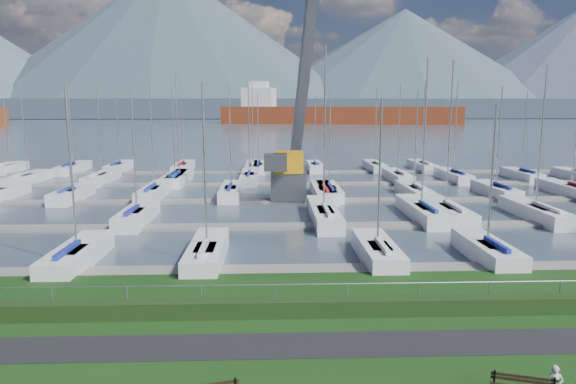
{
  "coord_description": "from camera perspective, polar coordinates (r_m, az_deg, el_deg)",
  "views": [
    {
      "loc": [
        -1.19,
        -20.09,
        8.49
      ],
      "look_at": [
        0.0,
        12.0,
        3.0
      ],
      "focal_mm": 32.0,
      "sensor_mm": 36.0,
      "label": 1
    }
  ],
  "objects": [
    {
      "name": "docks",
      "position": [
        46.92,
        -0.63,
        -0.99
      ],
      "size": [
        90.0,
        41.6,
        0.25
      ],
      "color": "slate",
      "rests_on": "water"
    },
    {
      "name": "water",
      "position": [
        280.23,
        -1.89,
        7.89
      ],
      "size": [
        800.0,
        540.0,
        0.2
      ],
      "primitive_type": "cube",
      "color": "#414E5F"
    },
    {
      "name": "person",
      "position": [
        17.63,
        27.56,
        -18.08
      ],
      "size": [
        0.51,
        0.42,
        1.19
      ],
      "primitive_type": "imported",
      "rotation": [
        0.0,
        0.0,
        -0.37
      ],
      "color": "silver",
      "rests_on": "grass"
    },
    {
      "name": "crane",
      "position": [
        48.11,
        0.55,
        5.93
      ],
      "size": [
        5.33,
        13.25,
        22.35
      ],
      "rotation": [
        0.0,
        0.0,
        -0.03
      ],
      "color": "#515558",
      "rests_on": "water"
    },
    {
      "name": "foothill",
      "position": [
        350.1,
        -1.95,
        9.3
      ],
      "size": [
        900.0,
        80.0,
        12.0
      ],
      "primitive_type": "cube",
      "color": "#3A4755",
      "rests_on": "water"
    },
    {
      "name": "sailboat_fleet",
      "position": [
        48.83,
        -3.03,
        6.1
      ],
      "size": [
        76.01,
        49.95,
        13.59
      ],
      "color": "maroon",
      "rests_on": "water"
    },
    {
      "name": "path",
      "position": [
        19.12,
        1.74,
        -16.64
      ],
      "size": [
        160.0,
        2.0,
        0.04
      ],
      "primitive_type": "cube",
      "color": "black",
      "rests_on": "grass"
    },
    {
      "name": "hedge",
      "position": [
        21.34,
        1.26,
        -12.73
      ],
      "size": [
        80.0,
        0.7,
        0.7
      ],
      "primitive_type": "cube",
      "color": "#1B3312",
      "rests_on": "grass"
    },
    {
      "name": "fence",
      "position": [
        21.4,
        1.21,
        -10.22
      ],
      "size": [
        80.0,
        0.04,
        0.04
      ],
      "primitive_type": "cylinder",
      "rotation": [
        0.0,
        1.57,
        0.0
      ],
      "color": "#93949B",
      "rests_on": "grass"
    },
    {
      "name": "cargo_ship_mid",
      "position": [
        238.92,
        4.68,
        8.47
      ],
      "size": [
        108.92,
        36.89,
        21.5
      ],
      "rotation": [
        0.0,
        0.0,
        -0.18
      ],
      "color": "maroon",
      "rests_on": "water"
    },
    {
      "name": "mountains",
      "position": [
        426.51,
        -1.0,
        14.84
      ],
      "size": [
        1190.0,
        360.0,
        115.0
      ],
      "color": "#414D5F",
      "rests_on": "water"
    }
  ]
}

